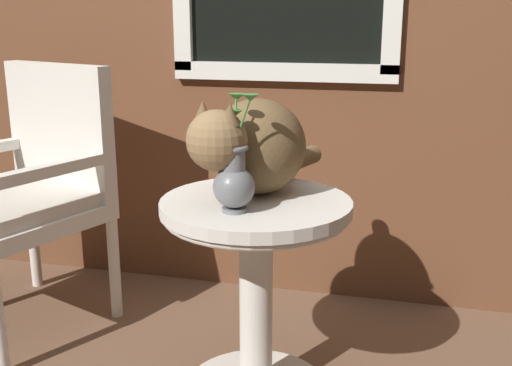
# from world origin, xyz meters

# --- Properties ---
(wicker_side_table) EXTENTS (0.55, 0.55, 0.64)m
(wicker_side_table) POSITION_xyz_m (0.23, 0.07, 0.43)
(wicker_side_table) COLOR silver
(wicker_side_table) RESTS_ON ground_plane
(wicker_chair) EXTENTS (0.71, 0.70, 0.97)m
(wicker_chair) POSITION_xyz_m (-0.73, 0.39, 0.53)
(wicker_chair) COLOR silver
(wicker_chair) RESTS_ON ground_plane
(cat) EXTENTS (0.36, 0.59, 0.29)m
(cat) POSITION_xyz_m (0.21, 0.13, 0.78)
(cat) COLOR brown
(cat) RESTS_ON wicker_side_table
(pewter_vase_with_ivy) EXTENTS (0.12, 0.12, 0.31)m
(pewter_vase_with_ivy) POSITION_xyz_m (0.21, -0.04, 0.73)
(pewter_vase_with_ivy) COLOR slate
(pewter_vase_with_ivy) RESTS_ON wicker_side_table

